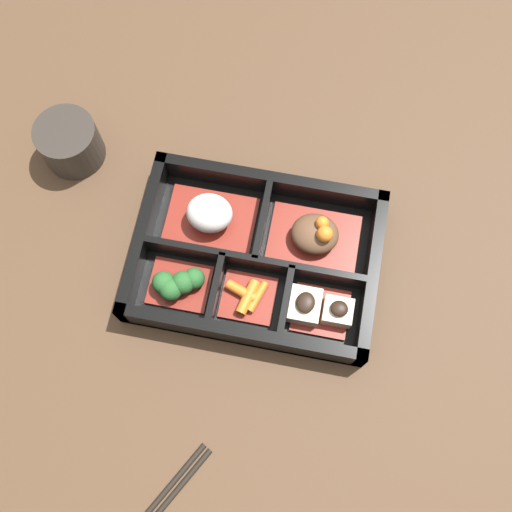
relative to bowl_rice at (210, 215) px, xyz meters
name	(u,v)px	position (x,y,z in m)	size (l,w,h in m)	color
ground_plane	(256,262)	(0.07, -0.04, -0.03)	(3.00, 3.00, 0.00)	#4C3523
bento_base	(256,261)	(0.07, -0.04, -0.03)	(0.30, 0.22, 0.01)	black
bento_rim	(256,259)	(0.07, -0.04, -0.01)	(0.30, 0.22, 0.05)	black
bowl_rice	(210,215)	(0.00, 0.00, 0.00)	(0.11, 0.08, 0.05)	maroon
bowl_stew	(315,235)	(0.13, 0.00, 0.00)	(0.11, 0.08, 0.05)	maroon
bowl_greens	(178,284)	(-0.02, -0.09, 0.00)	(0.07, 0.06, 0.03)	maroon
bowl_carrots	(250,297)	(0.07, -0.09, -0.01)	(0.07, 0.06, 0.02)	maroon
bowl_tofu	(319,308)	(0.15, -0.09, -0.01)	(0.08, 0.06, 0.03)	maroon
tea_cup	(70,142)	(-0.20, 0.07, 0.00)	(0.08, 0.08, 0.06)	#2D2823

